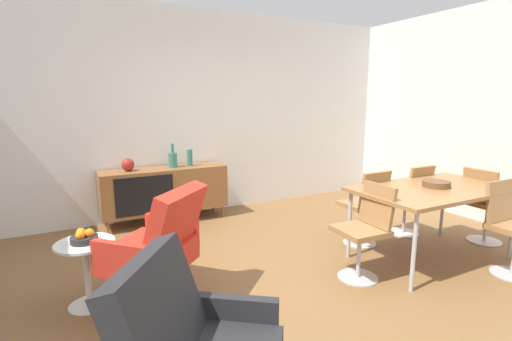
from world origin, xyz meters
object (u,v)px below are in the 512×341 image
at_px(sideboard, 165,189).
at_px(dining_chair_back_right, 410,197).
at_px(dining_chair_back_left, 366,204).
at_px(dining_chair_near_window, 366,228).
at_px(vase_ceramic_small, 190,158).
at_px(wooden_bowl_on_table, 436,184).
at_px(dining_table, 434,191).
at_px(dining_chair_far_end, 485,202).
at_px(vase_cobalt, 128,165).
at_px(vase_sculptural_dark, 173,159).
at_px(fruit_bowl, 84,237).
at_px(dining_chair_front_right, 511,225).
at_px(lounge_chair_red, 158,245).
at_px(side_table_round, 87,266).

height_order(sideboard, dining_chair_back_right, dining_chair_back_right).
xyz_separation_m(dining_chair_back_left, dining_chair_near_window, (-0.54, -0.56, 0.00)).
xyz_separation_m(vase_ceramic_small, wooden_bowl_on_table, (1.76, -2.40, -0.06)).
bearing_deg(dining_chair_near_window, dining_chair_back_left, 46.11).
xyz_separation_m(dining_table, dining_chair_far_end, (0.89, 0.00, -0.23)).
xyz_separation_m(vase_cobalt, dining_chair_back_left, (2.18, -1.85, -0.33)).
xyz_separation_m(dining_chair_far_end, dining_chair_near_window, (-1.78, -0.00, 0.00)).
bearing_deg(vase_ceramic_small, vase_sculptural_dark, 180.00).
distance_m(wooden_bowl_on_table, fruit_bowl, 3.24).
bearing_deg(dining_chair_near_window, dining_chair_front_right, -24.18).
relative_size(vase_cobalt, dining_table, 0.10).
bearing_deg(vase_ceramic_small, fruit_bowl, -128.68).
relative_size(vase_sculptural_dark, dining_chair_back_right, 0.36).
xyz_separation_m(lounge_chair_red, side_table_round, (-0.51, 0.19, -0.15)).
bearing_deg(side_table_round, fruit_bowl, -136.50).
relative_size(dining_chair_far_end, dining_chair_back_right, 1.00).
relative_size(dining_table, dining_chair_far_end, 1.87).
distance_m(vase_cobalt, dining_table, 3.49).
distance_m(sideboard, wooden_bowl_on_table, 3.22).
relative_size(dining_chair_far_end, fruit_bowl, 4.28).
height_order(dining_table, dining_chair_back_right, dining_chair_back_right).
distance_m(sideboard, dining_chair_near_window, 2.69).
distance_m(sideboard, side_table_round, 2.05).
bearing_deg(lounge_chair_red, vase_cobalt, 86.90).
bearing_deg(dining_chair_back_right, vase_sculptural_dark, 141.38).
height_order(wooden_bowl_on_table, lounge_chair_red, lounge_chair_red).
distance_m(vase_cobalt, side_table_round, 1.92).
xyz_separation_m(sideboard, vase_ceramic_small, (0.35, 0.00, 0.39)).
height_order(vase_cobalt, wooden_bowl_on_table, vase_cobalt).
bearing_deg(dining_chair_back_left, vase_sculptural_dark, 131.11).
bearing_deg(vase_sculptural_dark, dining_chair_back_left, -48.89).
xyz_separation_m(dining_chair_back_right, dining_chair_back_left, (-0.70, 0.00, 0.00)).
height_order(dining_chair_near_window, side_table_round, dining_chair_near_window).
distance_m(vase_sculptural_dark, dining_table, 3.11).
relative_size(vase_cobalt, dining_chair_front_right, 0.19).
xyz_separation_m(vase_cobalt, dining_chair_front_right, (2.88, -2.96, -0.33)).
distance_m(dining_table, dining_chair_near_window, 0.92).
relative_size(vase_cobalt, dining_chair_back_right, 0.19).
relative_size(dining_table, fruit_bowl, 8.00).
bearing_deg(vase_sculptural_dark, fruit_bowl, -123.85).
bearing_deg(dining_chair_back_left, vase_cobalt, 139.69).
bearing_deg(sideboard, vase_ceramic_small, 0.30).
distance_m(sideboard, vase_ceramic_small, 0.53).
height_order(dining_chair_far_end, lounge_chair_red, lounge_chair_red).
xyz_separation_m(dining_table, dining_chair_back_left, (-0.35, 0.56, -0.23)).
xyz_separation_m(dining_chair_front_right, fruit_bowl, (-3.49, 1.20, 0.09)).
height_order(sideboard, dining_chair_near_window, dining_chair_near_window).
xyz_separation_m(dining_chair_far_end, lounge_chair_red, (-3.52, 0.45, -0.00)).
bearing_deg(side_table_round, vase_ceramic_small, 51.33).
bearing_deg(dining_chair_near_window, fruit_bowl, 163.92).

